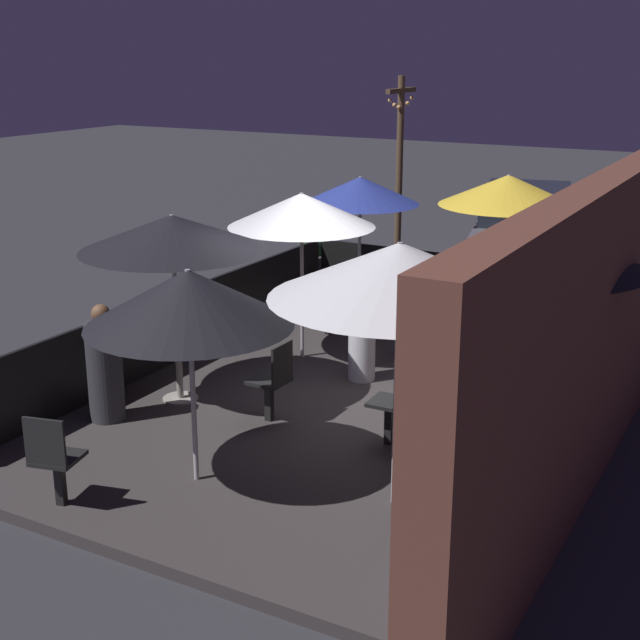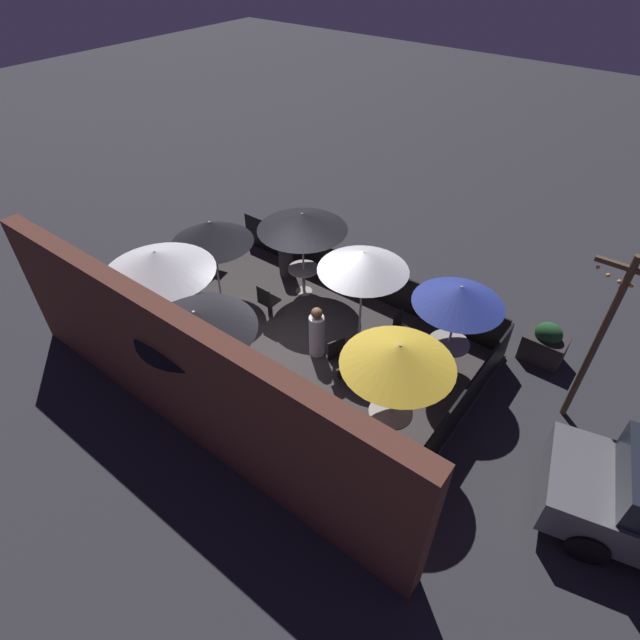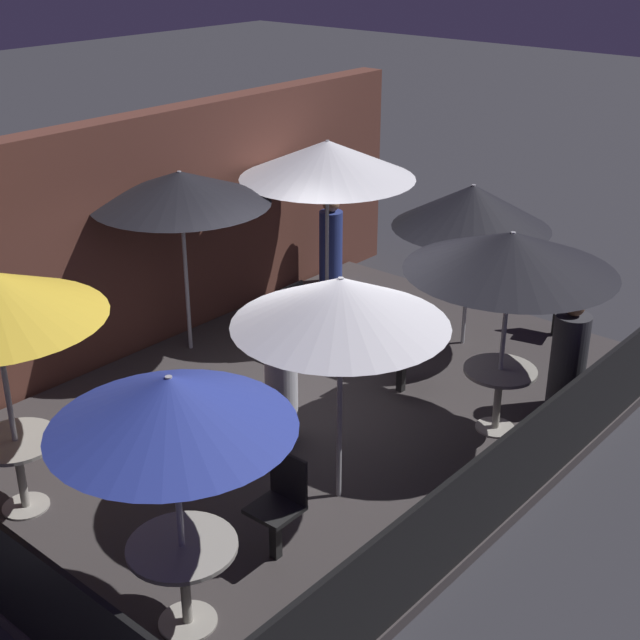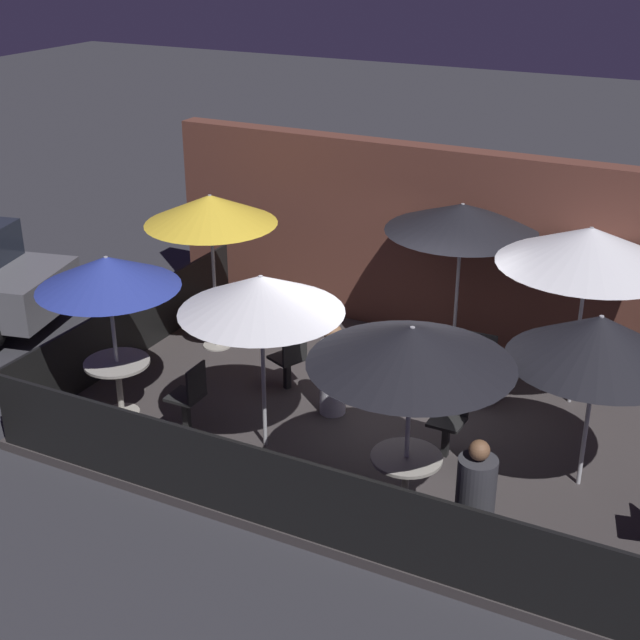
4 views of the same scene
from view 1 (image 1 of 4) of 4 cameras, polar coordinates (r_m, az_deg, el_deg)
The scene contains 26 objects.
ground_plane at distance 10.84m, azimuth 1.90°, elevation -5.51°, with size 60.00×60.00×0.00m, color #2D2D33.
patio_deck at distance 10.82m, azimuth 1.90°, elevation -5.22°, with size 7.99×5.34×0.12m.
building_wall at distance 9.45m, azimuth 17.82°, elevation -0.06°, with size 9.59×0.36×3.03m.
fence_front at distance 11.99m, azimuth -9.30°, elevation -0.47°, with size 7.79×0.05×0.95m.
fence_side_left at distance 14.11m, azimuth 9.30°, elevation 2.19°, with size 0.05×5.14×0.95m.
patio_umbrella_0 at distance 12.67m, azimuth 11.95°, elevation 8.12°, with size 1.92×1.92×2.37m.
patio_umbrella_1 at distance 10.28m, azimuth -9.43°, elevation 5.52°, with size 2.14×2.14×2.23m.
patio_umbrella_2 at distance 13.55m, azimuth 2.60°, elevation 8.28°, with size 1.79×1.79×2.19m.
patio_umbrella_3 at distance 7.66m, azimuth 5.11°, elevation 3.15°, with size 2.30×2.30×2.46m.
patio_umbrella_4 at distance 11.66m, azimuth -1.19°, elevation 7.04°, with size 1.94×1.94×2.24m.
patio_umbrella_5 at distance 9.20m, azimuth 13.91°, elevation 4.46°, with size 2.17×2.17×2.32m.
patio_umbrella_6 at distance 8.25m, azimuth -8.40°, elevation 1.39°, with size 1.95×1.95×2.11m.
dining_table_0 at distance 13.00m, azimuth 11.53°, elevation 1.27°, with size 0.79×0.79×0.74m.
dining_table_1 at distance 10.66m, azimuth -9.05°, elevation -2.19°, with size 0.77×0.77×0.72m.
dining_table_2 at distance 13.83m, azimuth 2.52°, elevation 2.62°, with size 0.84×0.84×0.76m.
patio_chair_0 at distance 11.76m, azimuth 5.65°, elevation -0.53°, with size 0.53×0.53×0.92m.
patio_chair_1 at distance 9.93m, azimuth -2.99°, elevation -3.77°, with size 0.41×0.41×0.93m.
patio_chair_2 at distance 12.90m, azimuth 0.42°, elevation 1.26°, with size 0.41×0.41×0.96m.
patio_chair_3 at distance 9.38m, azimuth 4.84°, elevation -5.12°, with size 0.41×0.41×0.93m.
patio_chair_4 at distance 8.46m, azimuth -16.68°, elevation -8.41°, with size 0.48×0.48×0.93m.
patron_0 at distance 10.24m, azimuth -13.61°, elevation -3.04°, with size 0.51×0.51×1.35m.
patron_1 at distance 7.12m, azimuth 7.12°, elevation -11.65°, with size 0.48×0.48×1.38m.
patron_2 at distance 11.17m, azimuth 2.71°, elevation -1.02°, with size 0.38×0.38×1.26m.
planter_box at distance 15.98m, azimuth -0.50°, elevation 3.58°, with size 0.88×0.62×0.99m.
light_post at distance 15.92m, azimuth 5.10°, elevation 9.47°, with size 1.10×0.12×3.70m.
parked_car_0 at distance 17.58m, azimuth 12.96°, elevation 5.75°, with size 4.43×2.59×1.62m.
Camera 1 is at (8.92, 4.56, 4.16)m, focal length 50.00 mm.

